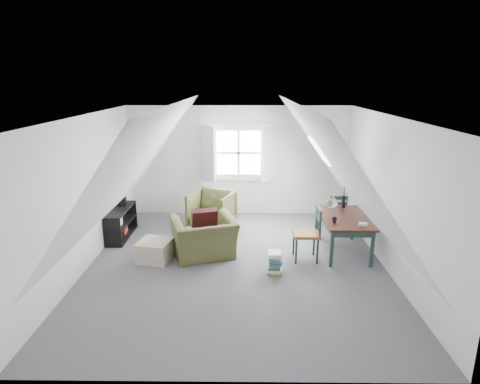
{
  "coord_description": "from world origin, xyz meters",
  "views": [
    {
      "loc": [
        0.13,
        -6.25,
        3.06
      ],
      "look_at": [
        0.06,
        0.6,
        1.12
      ],
      "focal_mm": 30.0,
      "sensor_mm": 36.0,
      "label": 1
    }
  ],
  "objects_px": {
    "dining_chair_near": "(308,233)",
    "media_shelf": "(119,225)",
    "magazine_stack": "(275,263)",
    "dining_table": "(344,221)",
    "dining_chair_far": "(337,212)",
    "armchair_near": "(204,255)",
    "armchair_far": "(212,227)",
    "ottoman": "(155,251)"
  },
  "relations": [
    {
      "from": "dining_chair_far",
      "to": "magazine_stack",
      "type": "relative_size",
      "value": 2.26
    },
    {
      "from": "armchair_near",
      "to": "armchair_far",
      "type": "height_order",
      "value": "armchair_far"
    },
    {
      "from": "dining_table",
      "to": "media_shelf",
      "type": "relative_size",
      "value": 1.19
    },
    {
      "from": "armchair_near",
      "to": "armchair_far",
      "type": "relative_size",
      "value": 1.24
    },
    {
      "from": "dining_chair_near",
      "to": "magazine_stack",
      "type": "xyz_separation_m",
      "value": [
        -0.61,
        -0.52,
        -0.32
      ]
    },
    {
      "from": "armchair_near",
      "to": "armchair_far",
      "type": "distance_m",
      "value": 1.43
    },
    {
      "from": "dining_chair_near",
      "to": "media_shelf",
      "type": "xyz_separation_m",
      "value": [
        -3.6,
        0.98,
        -0.24
      ]
    },
    {
      "from": "dining_chair_near",
      "to": "magazine_stack",
      "type": "height_order",
      "value": "dining_chair_near"
    },
    {
      "from": "ottoman",
      "to": "dining_chair_near",
      "type": "relative_size",
      "value": 0.56
    },
    {
      "from": "armchair_far",
      "to": "magazine_stack",
      "type": "distance_m",
      "value": 2.41
    },
    {
      "from": "ottoman",
      "to": "media_shelf",
      "type": "bearing_deg",
      "value": 131.67
    },
    {
      "from": "armchair_near",
      "to": "ottoman",
      "type": "xyz_separation_m",
      "value": [
        -0.84,
        -0.2,
        0.18
      ]
    },
    {
      "from": "ottoman",
      "to": "media_shelf",
      "type": "relative_size",
      "value": 0.47
    },
    {
      "from": "ottoman",
      "to": "magazine_stack",
      "type": "xyz_separation_m",
      "value": [
        2.06,
        -0.46,
        0.0
      ]
    },
    {
      "from": "armchair_far",
      "to": "ottoman",
      "type": "relative_size",
      "value": 1.62
    },
    {
      "from": "dining_chair_near",
      "to": "magazine_stack",
      "type": "distance_m",
      "value": 0.86
    },
    {
      "from": "ottoman",
      "to": "magazine_stack",
      "type": "relative_size",
      "value": 1.5
    },
    {
      "from": "dining_chair_near",
      "to": "media_shelf",
      "type": "height_order",
      "value": "dining_chair_near"
    },
    {
      "from": "media_shelf",
      "to": "magazine_stack",
      "type": "distance_m",
      "value": 3.35
    },
    {
      "from": "dining_table",
      "to": "dining_chair_far",
      "type": "xyz_separation_m",
      "value": [
        0.1,
        1.02,
        -0.17
      ]
    },
    {
      "from": "ottoman",
      "to": "dining_table",
      "type": "bearing_deg",
      "value": 6.58
    },
    {
      "from": "dining_chair_far",
      "to": "dining_chair_near",
      "type": "bearing_deg",
      "value": 46.0
    },
    {
      "from": "armchair_far",
      "to": "dining_table",
      "type": "bearing_deg",
      "value": -7.18
    },
    {
      "from": "armchair_far",
      "to": "ottoman",
      "type": "distance_m",
      "value": 1.85
    },
    {
      "from": "dining_table",
      "to": "media_shelf",
      "type": "height_order",
      "value": "dining_table"
    },
    {
      "from": "dining_chair_far",
      "to": "armchair_near",
      "type": "bearing_deg",
      "value": 11.48
    },
    {
      "from": "armchair_far",
      "to": "dining_chair_near",
      "type": "bearing_deg",
      "value": -21.73
    },
    {
      "from": "dining_chair_near",
      "to": "magazine_stack",
      "type": "relative_size",
      "value": 2.67
    },
    {
      "from": "dining_chair_near",
      "to": "dining_chair_far",
      "type": "bearing_deg",
      "value": 164.04
    },
    {
      "from": "dining_chair_far",
      "to": "media_shelf",
      "type": "bearing_deg",
      "value": -8.6
    },
    {
      "from": "media_shelf",
      "to": "magazine_stack",
      "type": "height_order",
      "value": "media_shelf"
    },
    {
      "from": "ottoman",
      "to": "dining_chair_near",
      "type": "distance_m",
      "value": 2.68
    },
    {
      "from": "armchair_near",
      "to": "media_shelf",
      "type": "distance_m",
      "value": 1.98
    },
    {
      "from": "armchair_near",
      "to": "dining_chair_near",
      "type": "relative_size",
      "value": 1.12
    },
    {
      "from": "dining_table",
      "to": "dining_chair_near",
      "type": "xyz_separation_m",
      "value": [
        -0.69,
        -0.32,
        -0.09
      ]
    },
    {
      "from": "dining_chair_far",
      "to": "dining_table",
      "type": "bearing_deg",
      "value": 70.97
    },
    {
      "from": "armchair_far",
      "to": "dining_chair_near",
      "type": "height_order",
      "value": "dining_chair_near"
    },
    {
      "from": "dining_table",
      "to": "dining_chair_far",
      "type": "distance_m",
      "value": 1.04
    },
    {
      "from": "armchair_near",
      "to": "ottoman",
      "type": "relative_size",
      "value": 2.0
    },
    {
      "from": "armchair_near",
      "to": "media_shelf",
      "type": "height_order",
      "value": "media_shelf"
    },
    {
      "from": "dining_table",
      "to": "dining_chair_near",
      "type": "distance_m",
      "value": 0.77
    },
    {
      "from": "dining_table",
      "to": "dining_chair_far",
      "type": "bearing_deg",
      "value": 81.49
    }
  ]
}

